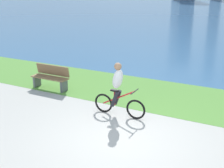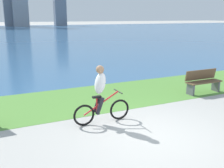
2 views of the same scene
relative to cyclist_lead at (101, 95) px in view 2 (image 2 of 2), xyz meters
The scene contains 5 objects.
ground_plane 1.82m from the cyclist_lead, 59.94° to the right, with size 300.00×300.00×0.00m, color #B2AFA8.
grass_strip_bayside 2.58m from the cyclist_lead, 70.58° to the left, with size 120.00×3.38×0.01m, color #59933D.
bay_water_surface 46.57m from the cyclist_lead, 89.00° to the left, with size 300.00×85.13×0.00m, color #386693.
cyclist_lead is the anchor object (origin of this frame).
bench_far_along_path 4.97m from the cyclist_lead, 13.02° to the left, with size 1.50×0.47×0.90m.
Camera 2 is at (-3.60, -5.13, 2.92)m, focal length 42.97 mm.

